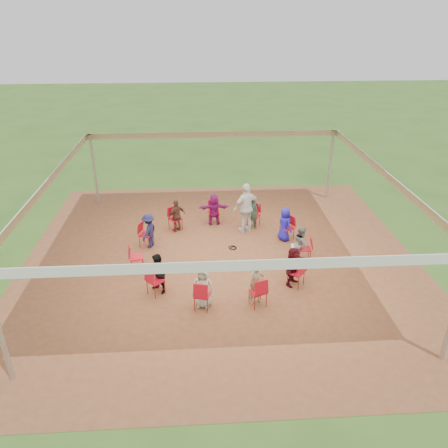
{
  "coord_description": "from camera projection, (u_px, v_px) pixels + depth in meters",
  "views": [
    {
      "loc": [
        -0.7,
        -12.61,
        7.49
      ],
      "look_at": [
        0.12,
        0.3,
        1.14
      ],
      "focal_mm": 35.0,
      "sensor_mm": 36.0,
      "label": 1
    }
  ],
  "objects": [
    {
      "name": "chair_3",
      "position": [
        214.0,
        212.0,
        16.9
      ],
      "size": [
        0.44,
        0.46,
        0.9
      ],
      "primitive_type": null,
      "rotation": [
        0.0,
        0.0,
        -3.1
      ],
      "color": "red",
      "rests_on": "ground"
    },
    {
      "name": "person_seated_8",
      "position": [
        256.0,
        284.0,
        12.17
      ],
      "size": [
        0.52,
        0.43,
        1.24
      ],
      "primitive_type": "imported",
      "rotation": [
        0.0,
        0.0,
        0.33
      ],
      "color": "#957E58",
      "rests_on": "ground"
    },
    {
      "name": "chair_10",
      "position": [
        296.0,
        273.0,
        13.02
      ],
      "size": [
        0.61,
        0.6,
        0.9
      ],
      "primitive_type": null,
      "rotation": [
        0.0,
        0.0,
        0.9
      ],
      "color": "red",
      "rests_on": "ground"
    },
    {
      "name": "chair_1",
      "position": [
        287.0,
        228.0,
        15.7
      ],
      "size": [
        0.58,
        0.57,
        0.9
      ],
      "primitive_type": null,
      "rotation": [
        0.0,
        0.0,
        2.04
      ],
      "color": "red",
      "rests_on": "ground"
    },
    {
      "name": "person_seated_1",
      "position": [
        285.0,
        224.0,
        15.56
      ],
      "size": [
        0.58,
        0.69,
        1.24
      ],
      "primitive_type": "imported",
      "rotation": [
        0.0,
        0.0,
        2.04
      ],
      "color": "#1F19B6",
      "rests_on": "ground"
    },
    {
      "name": "tent",
      "position": [
        221.0,
        193.0,
        13.59
      ],
      "size": [
        10.33,
        10.33,
        3.0
      ],
      "color": "#B2B2B7",
      "rests_on": "ground"
    },
    {
      "name": "person_seated_3",
      "position": [
        214.0,
        210.0,
        16.71
      ],
      "size": [
        1.17,
        0.48,
        1.24
      ],
      "primitive_type": "imported",
      "rotation": [
        0.0,
        0.0,
        -3.1
      ],
      "color": "#871267",
      "rests_on": "ground"
    },
    {
      "name": "cable_coil",
      "position": [
        233.0,
        248.0,
        15.26
      ],
      "size": [
        0.37,
        0.37,
        0.03
      ],
      "rotation": [
        0.0,
        0.0,
        -0.39
      ],
      "color": "black",
      "rests_on": "ground"
    },
    {
      "name": "chair_2",
      "position": [
        254.0,
        215.0,
        16.65
      ],
      "size": [
        0.58,
        0.59,
        0.9
      ],
      "primitive_type": null,
      "rotation": [
        0.0,
        0.0,
        2.61
      ],
      "color": "red",
      "rests_on": "ground"
    },
    {
      "name": "person_seated_5",
      "position": [
        149.0,
        231.0,
        15.11
      ],
      "size": [
        0.67,
        0.89,
        1.24
      ],
      "primitive_type": "imported",
      "rotation": [
        0.0,
        0.0,
        -1.96
      ],
      "color": "#1B1A3F",
      "rests_on": "ground"
    },
    {
      "name": "person_seated_7",
      "position": [
        203.0,
        287.0,
        12.03
      ],
      "size": [
        0.67,
        0.47,
        1.24
      ],
      "primitive_type": "imported",
      "rotation": [
        0.0,
        0.0,
        -0.24
      ],
      "color": "#BAB8A4",
      "rests_on": "ground"
    },
    {
      "name": "person_seated_4",
      "position": [
        177.0,
        216.0,
        16.21
      ],
      "size": [
        0.81,
        0.72,
        1.24
      ],
      "primitive_type": "imported",
      "rotation": [
        0.0,
        0.0,
        -2.53
      ],
      "color": "#503024",
      "rests_on": "ground"
    },
    {
      "name": "person_seated_2",
      "position": [
        253.0,
        212.0,
        16.48
      ],
      "size": [
        0.54,
        0.48,
        1.24
      ],
      "primitive_type": "imported",
      "rotation": [
        0.0,
        0.0,
        2.61
      ],
      "color": "#2D523D",
      "rests_on": "ground"
    },
    {
      "name": "chair_0",
      "position": [
        305.0,
        248.0,
        14.34
      ],
      "size": [
        0.48,
        0.46,
        0.9
      ],
      "primitive_type": null,
      "rotation": [
        0.0,
        0.0,
        1.47
      ],
      "color": "red",
      "rests_on": "ground"
    },
    {
      "name": "ground",
      "position": [
        221.0,
        259.0,
        14.63
      ],
      "size": [
        80.0,
        80.0,
        0.0
      ],
      "primitive_type": "plane",
      "color": "#315A1C",
      "rests_on": "ground"
    },
    {
      "name": "chair_9",
      "position": [
        258.0,
        291.0,
        12.15
      ],
      "size": [
        0.54,
        0.55,
        0.9
      ],
      "primitive_type": null,
      "rotation": [
        0.0,
        0.0,
        0.33
      ],
      "color": "red",
      "rests_on": "ground"
    },
    {
      "name": "dirt_patch",
      "position": [
        221.0,
        258.0,
        14.63
      ],
      "size": [
        13.0,
        13.0,
        0.0
      ],
      "primitive_type": "plane",
      "color": "brown",
      "rests_on": "ground"
    },
    {
      "name": "chair_6",
      "position": [
        136.0,
        257.0,
        13.83
      ],
      "size": [
        0.51,
        0.49,
        0.9
      ],
      "primitive_type": null,
      "rotation": [
        0.0,
        0.0,
        -1.39
      ],
      "color": "red",
      "rests_on": "ground"
    },
    {
      "name": "chair_5",
      "position": [
        146.0,
        235.0,
        15.22
      ],
      "size": [
        0.57,
        0.55,
        0.9
      ],
      "primitive_type": null,
      "rotation": [
        0.0,
        0.0,
        -1.96
      ],
      "color": "red",
      "rests_on": "ground"
    },
    {
      "name": "standing_person",
      "position": [
        247.0,
        208.0,
        16.02
      ],
      "size": [
        1.26,
        1.01,
        1.91
      ],
      "primitive_type": "imported",
      "rotation": [
        0.0,
        0.0,
        3.6
      ],
      "color": "silver",
      "rests_on": "ground"
    },
    {
      "name": "laptop",
      "position": [
        296.0,
        245.0,
        14.29
      ],
      "size": [
        0.27,
        0.32,
        0.21
      ],
      "rotation": [
        0.0,
        0.0,
        1.47
      ],
      "color": "#B7B7BC",
      "rests_on": "ground"
    },
    {
      "name": "person_seated_0",
      "position": [
        301.0,
        244.0,
        14.27
      ],
      "size": [
        0.41,
        0.63,
        1.24
      ],
      "primitive_type": "imported",
      "rotation": [
        0.0,
        0.0,
        1.47
      ],
      "color": "slate",
      "rests_on": "ground"
    },
    {
      "name": "chair_7",
      "position": [
        155.0,
        281.0,
        12.63
      ],
      "size": [
        0.61,
        0.61,
        0.9
      ],
      "primitive_type": null,
      "rotation": [
        0.0,
        0.0,
        -0.81
      ],
      "color": "red",
      "rests_on": "ground"
    },
    {
      "name": "person_seated_9",
      "position": [
        293.0,
        266.0,
        13.01
      ],
      "size": [
        1.05,
        1.17,
        1.24
      ],
      "primitive_type": "imported",
      "rotation": [
        0.0,
        0.0,
        0.9
      ],
      "color": "#3F0911",
      "rests_on": "ground"
    },
    {
      "name": "chair_8",
      "position": [
        202.0,
        295.0,
        12.0
      ],
      "size": [
        0.51,
        0.53,
        0.9
      ],
      "primitive_type": null,
      "rotation": [
        0.0,
        0.0,
        -0.24
      ],
      "color": "red",
      "rests_on": "ground"
    },
    {
      "name": "person_seated_6",
      "position": [
        158.0,
        274.0,
        12.63
      ],
      "size": [
        0.67,
        0.68,
        1.24
      ],
      "primitive_type": "imported",
      "rotation": [
        0.0,
        0.0,
        -0.81
      ],
      "color": "black",
      "rests_on": "ground"
    },
    {
      "name": "chair_4",
      "position": [
        175.0,
        219.0,
        16.37
      ],
      "size": [
        0.6,
        0.6,
        0.9
      ],
      "primitive_type": null,
      "rotation": [
        0.0,
        0.0,
        -2.53
      ],
      "color": "red",
      "rests_on": "ground"
    }
  ]
}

